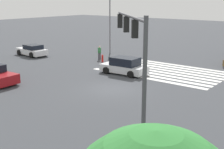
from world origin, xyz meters
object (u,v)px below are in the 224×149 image
(car_1, at_px, (124,66))
(traffic_signal_mast, at_px, (133,46))
(car_2, at_px, (32,50))
(fire_hydrant, at_px, (102,58))
(street_light_pole_b, at_px, (110,19))
(pedestrian, at_px, (99,52))

(car_1, bearing_deg, traffic_signal_mast, 124.60)
(car_2, relative_size, fire_hydrant, 5.16)
(street_light_pole_b, distance_m, fire_hydrant, 6.96)
(car_1, bearing_deg, pedestrian, -33.94)
(traffic_signal_mast, bearing_deg, street_light_pole_b, -3.53)
(pedestrian, bearing_deg, fire_hydrant, 7.58)
(traffic_signal_mast, height_order, fire_hydrant, traffic_signal_mast)
(car_2, distance_m, fire_hydrant, 9.66)
(car_1, height_order, fire_hydrant, car_1)
(street_light_pole_b, bearing_deg, traffic_signal_mast, 131.47)
(traffic_signal_mast, bearing_deg, car_2, 18.48)
(car_1, bearing_deg, street_light_pole_b, -47.29)
(car_1, height_order, pedestrian, pedestrian)
(fire_hydrant, bearing_deg, car_2, 14.01)
(car_1, relative_size, pedestrian, 2.80)
(street_light_pole_b, height_order, fire_hydrant, street_light_pole_b)
(car_1, relative_size, car_2, 1.01)
(car_1, xyz_separation_m, pedestrian, (6.34, -3.76, 0.14))
(traffic_signal_mast, height_order, pedestrian, traffic_signal_mast)
(traffic_signal_mast, distance_m, car_2, 26.05)
(car_1, distance_m, car_2, 14.46)
(traffic_signal_mast, relative_size, car_1, 1.41)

